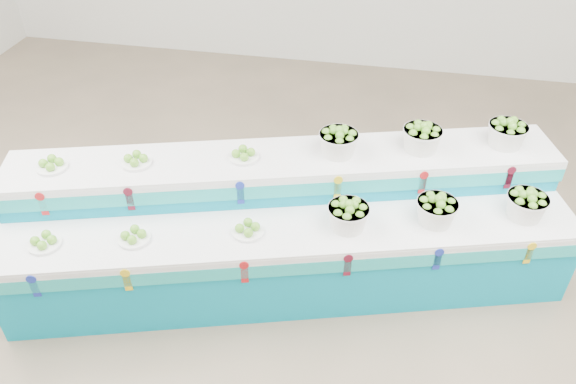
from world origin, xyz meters
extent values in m
plane|color=brown|center=(0.00, 0.00, 0.00)|extent=(10.00, 10.00, 0.00)
cylinder|color=white|center=(-1.54, -0.04, 0.77)|extent=(0.31, 0.31, 0.09)
cylinder|color=white|center=(-0.92, 0.14, 0.77)|extent=(0.31, 0.31, 0.09)
cylinder|color=white|center=(-0.11, 0.38, 0.77)|extent=(0.31, 0.31, 0.09)
cylinder|color=white|center=(-1.69, 0.49, 1.07)|extent=(0.31, 0.31, 0.09)
cylinder|color=white|center=(-1.07, 0.67, 1.07)|extent=(0.31, 0.31, 0.09)
cylinder|color=white|center=(-0.27, 0.91, 1.07)|extent=(0.31, 0.31, 0.09)
camera|label=1|loc=(0.80, -2.65, 3.56)|focal=35.06mm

